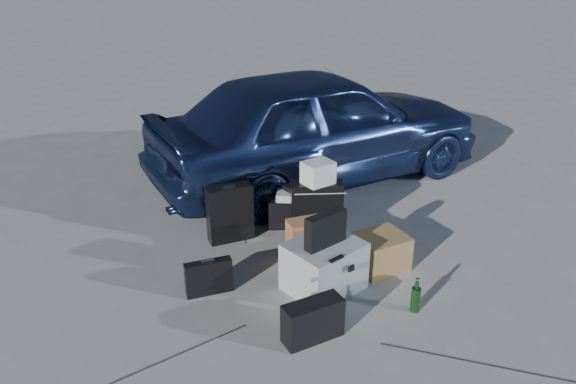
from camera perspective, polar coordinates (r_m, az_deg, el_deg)
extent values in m
plane|color=#A4A49F|center=(4.82, 2.77, -10.31)|extent=(60.00, 60.00, 0.00)
imported|color=navy|center=(6.74, 3.11, 6.86)|extent=(4.33, 2.42, 1.39)
cube|color=#AFB3B5|center=(4.78, 3.67, -7.53)|extent=(0.74, 0.68, 0.43)
cube|color=black|center=(4.59, 3.84, -3.82)|extent=(0.39, 0.23, 0.29)
cube|color=black|center=(4.79, -8.06, -8.58)|extent=(0.40, 0.10, 0.31)
cube|color=black|center=(5.50, -5.91, -2.17)|extent=(0.45, 0.20, 0.57)
cube|color=black|center=(5.50, 2.92, -1.94)|extent=(0.53, 0.30, 0.60)
cube|color=silver|center=(5.32, 3.07, 1.97)|extent=(0.33, 0.29, 0.22)
cube|color=black|center=(5.82, 1.02, -1.92)|extent=(0.66, 0.41, 0.31)
cube|color=silver|center=(5.75, 1.15, -0.13)|extent=(0.54, 0.48, 0.08)
cube|color=black|center=(5.73, 1.04, 0.52)|extent=(0.31, 0.27, 0.06)
cube|color=#AF734C|center=(5.13, 1.81, -5.07)|extent=(0.33, 0.21, 0.43)
cube|color=#9C7544|center=(5.15, 9.38, -6.01)|extent=(0.49, 0.45, 0.32)
cube|color=black|center=(4.27, 2.53, -12.93)|extent=(0.48, 0.25, 0.32)
cylinder|color=black|center=(4.66, 12.85, -10.22)|extent=(0.09, 0.09, 0.29)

